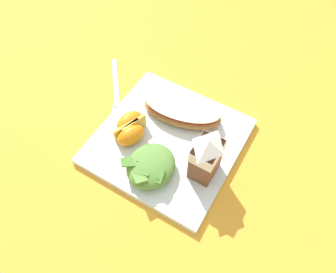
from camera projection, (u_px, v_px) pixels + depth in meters
ground at (168, 143)px, 0.68m from camera, size 3.00×3.00×0.00m
white_plate at (168, 141)px, 0.67m from camera, size 0.28×0.28×0.02m
cheesy_pizza_bread at (182, 110)px, 0.68m from camera, size 0.11×0.18×0.04m
green_salad_pile at (151, 166)px, 0.61m from camera, size 0.10×0.10×0.04m
milk_carton at (206, 156)px, 0.58m from camera, size 0.06×0.04×0.11m
orange_wedge_front at (130, 122)px, 0.67m from camera, size 0.07×0.05×0.04m
orange_wedge_middle at (130, 135)px, 0.65m from camera, size 0.07×0.06×0.04m
metal_fork at (116, 93)px, 0.75m from camera, size 0.16×0.13×0.01m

